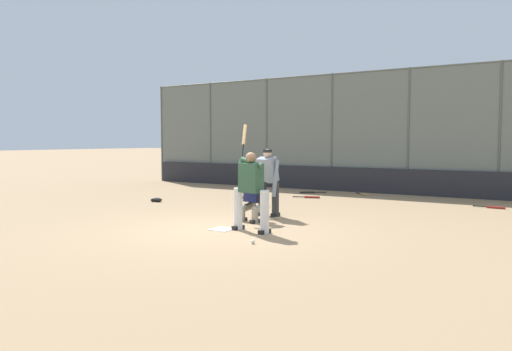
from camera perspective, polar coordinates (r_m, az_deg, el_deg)
The scene contains 14 objects.
ground_plane at distance 10.21m, azimuth -3.88°, elevation -6.18°, with size 160.00×160.00×0.00m, color #9E7F5B.
home_plate_marker at distance 10.21m, azimuth -3.88°, elevation -6.15°, with size 0.43×0.43×0.01m, color white.
backstop_fence at distance 17.79m, azimuth 12.74°, elevation 5.18°, with size 19.31×0.08×4.21m.
padding_wall at distance 17.75m, azimuth 12.55°, elevation -0.54°, with size 18.84×0.18×0.85m, color #28282D.
bleachers_beyond at distance 19.97m, azimuth 17.35°, elevation 0.05°, with size 13.46×2.50×1.48m.
batter_at_plate at distance 9.87m, azimuth -0.60°, elevation -1.49°, with size 0.94×0.74×2.14m.
catcher_behind_plate at distance 11.12m, azimuth -0.35°, elevation -2.30°, with size 0.61×0.75×1.13m.
umpire_home at distance 11.90m, azimuth 1.35°, elevation -0.55°, with size 0.65×0.39×1.61m.
spare_bat_near_backstop at distance 17.19m, azimuth 6.12°, elevation -1.92°, with size 0.76×0.56×0.07m.
spare_bat_by_padding at distance 14.72m, azimuth 25.49°, elevation -3.29°, with size 0.81×0.11×0.07m.
spare_bat_third_base_side at distance 15.75m, azimuth 6.18°, elevation -2.47°, with size 0.83×0.30×0.07m.
spare_bat_first_base_side at distance 16.87m, azimuth 12.18°, elevation -2.10°, with size 0.64×0.57×0.07m.
fielding_glove_on_dirt at distance 15.02m, azimuth -11.29°, elevation -2.74°, with size 0.33×0.25×0.12m.
baseball_loose at distance 8.81m, azimuth -0.36°, elevation -7.57°, with size 0.07×0.07×0.07m, color white.
Camera 1 is at (-5.91, 8.13, 1.81)m, focal length 35.00 mm.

